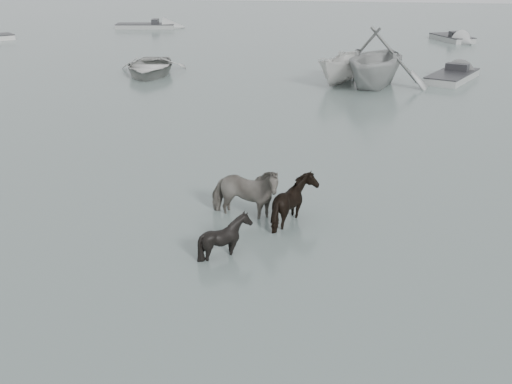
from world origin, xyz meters
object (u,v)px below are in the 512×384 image
Objects in this scene: pony_black at (225,231)px; rowboat_lead at (149,64)px; pony_dark at (296,196)px; pony_pinto at (244,187)px.

pony_black reaches higher than rowboat_lead.
pony_black is (-1.37, -1.97, -0.11)m from pony_dark.
pony_dark reaches higher than pony_black.
pony_dark is (1.30, -0.15, -0.12)m from pony_pinto.
pony_dark is 20.69m from rowboat_lead.
rowboat_lead is at bearing 24.66° from pony_black.
pony_dark is at bearing -31.74° from pony_black.
pony_black is at bearing -76.99° from rowboat_lead.
pony_black is at bearing -169.92° from pony_pinto.
pony_black is 21.92m from rowboat_lead.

